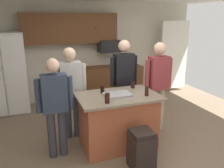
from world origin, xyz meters
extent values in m
plane|color=#7F6B56|center=(0.00, 0.00, 0.00)|extent=(7.04, 7.04, 0.00)
cube|color=beige|center=(0.00, 2.80, 1.30)|extent=(6.40, 0.10, 2.60)
cube|color=white|center=(2.60, 2.40, 1.10)|extent=(0.90, 0.06, 2.00)
cube|color=brown|center=(-0.40, 2.60, 1.92)|extent=(2.40, 0.35, 0.75)
sphere|color=#4C3823|center=(0.20, 2.41, 1.93)|extent=(0.04, 0.04, 0.04)
cube|color=brown|center=(0.60, 2.48, 0.45)|extent=(1.80, 0.60, 0.90)
sphere|color=#4C3823|center=(1.05, 2.17, 0.45)|extent=(0.04, 0.04, 0.04)
cube|color=white|center=(-2.00, 2.40, 0.94)|extent=(0.94, 0.70, 1.87)
cube|color=white|center=(-1.76, 2.03, 0.94)|extent=(0.45, 0.04, 1.79)
cylinder|color=#B2B2B7|center=(-2.00, 2.00, 1.03)|extent=(0.02, 0.02, 0.35)
cube|color=black|center=(0.60, 2.50, 1.45)|extent=(0.56, 0.40, 0.32)
cube|color=#AD5638|center=(-0.11, 0.03, 0.45)|extent=(1.23, 0.74, 0.90)
cube|color=gray|center=(-0.11, 0.03, 0.92)|extent=(1.37, 0.88, 0.04)
cylinder|color=#383842|center=(-1.22, 0.07, 0.39)|extent=(0.13, 0.13, 0.78)
cylinder|color=#383842|center=(-1.05, 0.07, 0.39)|extent=(0.13, 0.13, 0.78)
cube|color=#2D384C|center=(-1.14, 0.07, 1.08)|extent=(0.38, 0.22, 0.59)
sphere|color=beige|center=(-1.14, 0.07, 1.51)|extent=(0.21, 0.21, 0.21)
cylinder|color=#2D384C|center=(-1.38, 0.07, 1.06)|extent=(0.09, 0.09, 0.53)
cylinder|color=#2D384C|center=(-0.90, 0.07, 1.06)|extent=(0.09, 0.09, 0.53)
cylinder|color=#4C5166|center=(-0.87, 0.63, 0.41)|extent=(0.13, 0.13, 0.82)
cylinder|color=#4C5166|center=(-0.70, 0.63, 0.41)|extent=(0.13, 0.13, 0.82)
cube|color=#B7B7B2|center=(-0.79, 0.63, 1.13)|extent=(0.38, 0.22, 0.62)
sphere|color=beige|center=(-0.79, 0.63, 1.58)|extent=(0.22, 0.22, 0.22)
cylinder|color=#B7B7B2|center=(-1.03, 0.63, 1.11)|extent=(0.09, 0.09, 0.56)
cylinder|color=#B7B7B2|center=(-0.55, 0.63, 1.11)|extent=(0.09, 0.09, 0.56)
cylinder|color=#4C5166|center=(0.21, 0.76, 0.43)|extent=(0.13, 0.13, 0.86)
cylinder|color=#4C5166|center=(0.38, 0.76, 0.43)|extent=(0.13, 0.13, 0.86)
cube|color=black|center=(0.30, 0.76, 1.19)|extent=(0.38, 0.22, 0.65)
sphere|color=beige|center=(0.30, 0.76, 1.66)|extent=(0.23, 0.23, 0.23)
cylinder|color=black|center=(0.06, 0.76, 1.17)|extent=(0.09, 0.09, 0.58)
cylinder|color=black|center=(0.54, 0.76, 1.17)|extent=(0.09, 0.09, 0.58)
cylinder|color=tan|center=(0.76, 0.35, 0.43)|extent=(0.13, 0.13, 0.85)
cylinder|color=tan|center=(0.93, 0.35, 0.43)|extent=(0.13, 0.13, 0.85)
cube|color=maroon|center=(0.84, 0.35, 1.17)|extent=(0.38, 0.22, 0.64)
sphere|color=beige|center=(0.84, 0.35, 1.64)|extent=(0.23, 0.23, 0.23)
cylinder|color=maroon|center=(0.60, 0.35, 1.15)|extent=(0.09, 0.09, 0.57)
cylinder|color=maroon|center=(1.08, 0.35, 1.15)|extent=(0.09, 0.09, 0.57)
cylinder|color=black|center=(-0.40, -0.25, 1.01)|extent=(0.08, 0.08, 0.15)
cylinder|color=black|center=(0.33, -0.16, 1.02)|extent=(0.07, 0.07, 0.17)
cylinder|color=black|center=(0.30, 0.32, 1.00)|extent=(0.07, 0.07, 0.13)
cylinder|color=black|center=(-0.32, 0.23, 1.00)|extent=(0.07, 0.07, 0.12)
cube|color=#B7B7BC|center=(-0.13, -0.01, 0.95)|extent=(0.44, 0.30, 0.02)
cube|color=#A8A8AD|center=(-0.13, -0.01, 0.97)|extent=(0.44, 0.30, 0.02)
cube|color=black|center=(-0.01, -0.68, 0.28)|extent=(0.34, 0.34, 0.55)
cube|color=black|center=(-0.01, -0.68, 0.58)|extent=(0.32, 0.32, 0.06)
camera|label=1|loc=(-1.46, -3.36, 2.18)|focal=37.00mm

